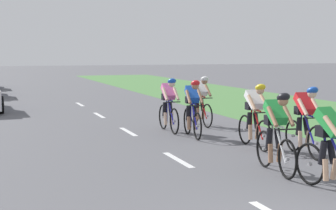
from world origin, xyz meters
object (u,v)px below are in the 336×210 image
cyclist_lead (332,144)px  cyclist_fourth (255,115)px  cyclist_fifth (193,108)px  cyclist_second (276,131)px  cyclist_sixth (201,100)px  cyclist_third (305,120)px  cyclist_seventh (169,104)px

cyclist_lead → cyclist_fourth: bearing=79.2°
cyclist_fourth → cyclist_fifth: 2.06m
cyclist_second → cyclist_fourth: bearing=69.9°
cyclist_lead → cyclist_second: same height
cyclist_second → cyclist_sixth: 6.20m
cyclist_fifth → cyclist_sixth: 2.12m
cyclist_lead → cyclist_fifth: 5.71m
cyclist_lead → cyclist_fourth: 3.88m
cyclist_third → cyclist_fourth: size_ratio=1.00×
cyclist_second → cyclist_fourth: (0.86, 2.35, 0.00)m
cyclist_fifth → cyclist_seventh: size_ratio=1.00×
cyclist_third → cyclist_fifth: same height
cyclist_fourth → cyclist_second: bearing=-110.1°
cyclist_fourth → cyclist_fifth: bearing=112.8°
cyclist_fourth → cyclist_lead: bearing=-100.8°
cyclist_lead → cyclist_fourth: (0.73, 3.81, 0.00)m
cyclist_second → cyclist_seventh: bearing=92.4°
cyclist_sixth → cyclist_seventh: size_ratio=1.00×
cyclist_seventh → cyclist_fifth: bearing=-75.1°
cyclist_lead → cyclist_second: 1.46m
cyclist_third → cyclist_fifth: (-1.37, 3.09, 0.00)m
cyclist_third → cyclist_sixth: same height
cyclist_third → cyclist_fifth: size_ratio=1.00×
cyclist_third → cyclist_fifth: 3.38m
cyclist_third → cyclist_sixth: 4.95m
cyclist_fourth → cyclist_seventh: size_ratio=1.00×
cyclist_lead → cyclist_sixth: 7.62m
cyclist_third → cyclist_sixth: (-0.34, 4.94, 0.00)m
cyclist_fifth → cyclist_sixth: bearing=60.9°
cyclist_fifth → cyclist_fourth: bearing=-67.2°
cyclist_lead → cyclist_seventh: 6.79m
cyclist_lead → cyclist_seventh: size_ratio=1.00×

